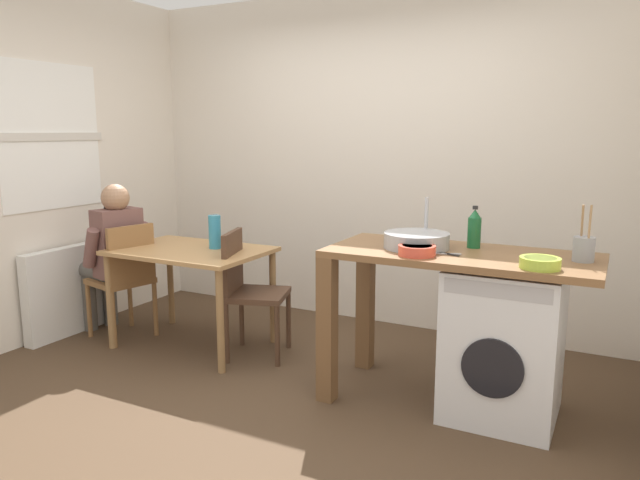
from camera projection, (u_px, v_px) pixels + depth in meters
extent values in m
plane|color=#4C3826|center=(267.00, 399.00, 3.59)|extent=(5.46, 5.46, 0.00)
cube|color=silver|center=(378.00, 161.00, 4.88)|extent=(4.60, 0.10, 2.70)
cube|color=silver|center=(13.00, 165.00, 4.31)|extent=(0.10, 3.80, 2.70)
cube|color=white|center=(51.00, 137.00, 4.52)|extent=(0.01, 0.90, 1.10)
cube|color=beige|center=(51.00, 137.00, 4.51)|extent=(0.02, 0.96, 0.06)
cube|color=white|center=(70.00, 290.00, 4.70)|extent=(0.10, 0.80, 0.70)
cube|color=tan|center=(191.00, 251.00, 4.37)|extent=(1.10, 0.76, 0.03)
cylinder|color=#977045|center=(110.00, 302.00, 4.37)|extent=(0.05, 0.05, 0.71)
cylinder|color=#977045|center=(220.00, 322.00, 3.92)|extent=(0.05, 0.05, 0.71)
cylinder|color=#977045|center=(171.00, 282.00, 4.95)|extent=(0.05, 0.05, 0.71)
cylinder|color=#977045|center=(273.00, 297.00, 4.50)|extent=(0.05, 0.05, 0.71)
cube|color=olive|center=(120.00, 281.00, 4.61)|extent=(0.48, 0.48, 0.04)
cube|color=olive|center=(132.00, 255.00, 4.45)|extent=(0.13, 0.38, 0.45)
cylinder|color=olive|center=(89.00, 309.00, 4.63)|extent=(0.04, 0.04, 0.45)
cylinder|color=olive|center=(130.00, 299.00, 4.90)|extent=(0.04, 0.04, 0.45)
cylinder|color=olive|center=(113.00, 319.00, 4.40)|extent=(0.04, 0.04, 0.45)
cylinder|color=olive|center=(155.00, 308.00, 4.67)|extent=(0.04, 0.04, 0.45)
cube|color=#4C3323|center=(258.00, 295.00, 4.21)|extent=(0.50, 0.50, 0.04)
cube|color=#4C3323|center=(233.00, 263.00, 4.20)|extent=(0.15, 0.37, 0.45)
cylinder|color=#4C3323|center=(288.00, 319.00, 4.40)|extent=(0.04, 0.04, 0.45)
cylinder|color=#4C3323|center=(277.00, 335.00, 4.05)|extent=(0.04, 0.04, 0.45)
cylinder|color=#4C3323|center=(242.00, 316.00, 4.46)|extent=(0.04, 0.04, 0.45)
cylinder|color=#4C3323|center=(226.00, 332.00, 4.11)|extent=(0.04, 0.04, 0.45)
cylinder|color=#595651|center=(89.00, 303.00, 4.80)|extent=(0.11, 0.11, 0.45)
cylinder|color=#595651|center=(110.00, 298.00, 4.93)|extent=(0.11, 0.11, 0.45)
cylinder|color=#595651|center=(97.00, 273.00, 4.65)|extent=(0.42, 0.23, 0.14)
cylinder|color=#595651|center=(118.00, 269.00, 4.78)|extent=(0.42, 0.23, 0.14)
cube|color=brown|center=(118.00, 243.00, 4.55)|extent=(0.28, 0.38, 0.52)
cylinder|color=brown|center=(91.00, 248.00, 4.41)|extent=(0.20, 0.13, 0.31)
cylinder|color=brown|center=(141.00, 240.00, 4.72)|extent=(0.20, 0.13, 0.31)
sphere|color=#A57A5B|center=(115.00, 198.00, 4.49)|extent=(0.21, 0.21, 0.21)
sphere|color=black|center=(112.00, 208.00, 4.54)|extent=(0.12, 0.12, 0.12)
cube|color=brown|center=(461.00, 256.00, 3.36)|extent=(1.50, 0.68, 0.04)
cube|color=brown|center=(327.00, 330.00, 3.50)|extent=(0.10, 0.10, 0.88)
cube|color=brown|center=(365.00, 304.00, 4.01)|extent=(0.10, 0.10, 0.88)
cube|color=silver|center=(504.00, 342.00, 3.33)|extent=(0.60, 0.60, 0.86)
cylinder|color=black|center=(492.00, 368.00, 3.07)|extent=(0.32, 0.02, 0.32)
cube|color=#B2B2B7|center=(497.00, 291.00, 3.00)|extent=(0.54, 0.01, 0.08)
cylinder|color=#9EA0A5|center=(416.00, 240.00, 3.47)|extent=(0.38, 0.38, 0.09)
cylinder|color=#B2B2B7|center=(426.00, 220.00, 3.61)|extent=(0.02, 0.02, 0.28)
cylinder|color=#19592D|center=(474.00, 233.00, 3.47)|extent=(0.08, 0.08, 0.18)
cone|color=#19592D|center=(475.00, 213.00, 3.45)|extent=(0.07, 0.07, 0.05)
cylinder|color=#262626|center=(475.00, 208.00, 3.44)|extent=(0.03, 0.03, 0.02)
cylinder|color=#D84C38|center=(417.00, 250.00, 3.26)|extent=(0.21, 0.21, 0.06)
cylinder|color=maroon|center=(417.00, 248.00, 3.26)|extent=(0.16, 0.16, 0.03)
cylinder|color=gray|center=(584.00, 249.00, 3.10)|extent=(0.11, 0.11, 0.13)
cylinder|color=#99724C|center=(582.00, 221.00, 3.10)|extent=(0.01, 0.04, 0.18)
cylinder|color=#99724C|center=(590.00, 222.00, 3.06)|extent=(0.01, 0.05, 0.18)
cylinder|color=#A8C63D|center=(540.00, 263.00, 2.96)|extent=(0.20, 0.20, 0.05)
cylinder|color=olive|center=(540.00, 260.00, 2.95)|extent=(0.16, 0.16, 0.03)
cylinder|color=teal|center=(215.00, 232.00, 4.36)|extent=(0.09, 0.09, 0.25)
cube|color=#B2B2B7|center=(447.00, 254.00, 3.29)|extent=(0.15, 0.06, 0.01)
cube|color=#262628|center=(447.00, 254.00, 3.29)|extent=(0.15, 0.06, 0.01)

